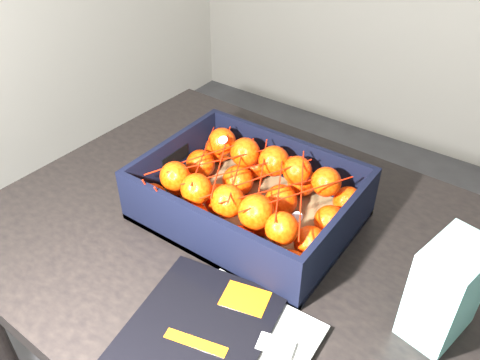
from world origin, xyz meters
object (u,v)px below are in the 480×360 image
Objects in this scene: magazine_stack at (210,351)px; retail_carton at (446,290)px; table at (283,289)px; produce_crate at (249,203)px.

magazine_stack is 0.37m from retail_carton.
retail_carton is at bearing -0.40° from table.
produce_crate is 0.40m from retail_carton.
table is at bearing -22.03° from produce_crate.
retail_carton is at bearing -7.11° from produce_crate.
produce_crate reaches higher than table.
produce_crate is at bearing 157.97° from table.
table is at bearing 94.18° from magazine_stack.
produce_crate reaches higher than magazine_stack.
retail_carton is at bearing 43.92° from magazine_stack.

